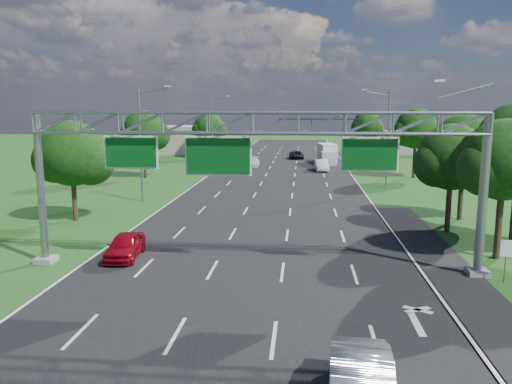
# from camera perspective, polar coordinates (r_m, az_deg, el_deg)

# --- Properties ---
(ground) EXTENTS (220.00, 220.00, 0.00)m
(ground) POSITION_cam_1_polar(r_m,az_deg,el_deg) (43.64, 1.68, -1.31)
(ground) COLOR #1E5419
(ground) RESTS_ON ground
(road) EXTENTS (18.00, 180.00, 0.02)m
(road) POSITION_cam_1_polar(r_m,az_deg,el_deg) (43.64, 1.68, -1.31)
(road) COLOR black
(road) RESTS_ON ground
(road_flare) EXTENTS (3.00, 30.00, 0.02)m
(road_flare) POSITION_cam_1_polar(r_m,az_deg,el_deg) (28.98, 20.24, -7.53)
(road_flare) COLOR black
(road_flare) RESTS_ON ground
(sign_gantry) EXTENTS (23.50, 1.00, 9.56)m
(sign_gantry) POSITION_cam_1_polar(r_m,az_deg,el_deg) (24.92, -0.18, 6.50)
(sign_gantry) COLOR gray
(sign_gantry) RESTS_ON ground
(regulatory_sign) EXTENTS (0.60, 0.08, 2.10)m
(regulatory_sign) POSITION_cam_1_polar(r_m,az_deg,el_deg) (26.50, 26.72, -6.16)
(regulatory_sign) COLOR gray
(regulatory_sign) RESTS_ON ground
(traffic_signal) EXTENTS (12.21, 0.24, 7.00)m
(traffic_signal) POSITION_cam_1_polar(r_m,az_deg,el_deg) (77.97, 8.92, 7.19)
(traffic_signal) COLOR black
(traffic_signal) RESTS_ON ground
(streetlight_l_near) EXTENTS (2.97, 0.22, 10.16)m
(streetlight_l_near) POSITION_cam_1_polar(r_m,az_deg,el_deg) (45.09, -12.85, 5.95)
(streetlight_l_near) COLOR gray
(streetlight_l_near) RESTS_ON ground
(streetlight_l_far) EXTENTS (2.97, 0.22, 10.16)m
(streetlight_l_far) POSITION_cam_1_polar(r_m,az_deg,el_deg) (79.07, -4.90, 7.60)
(streetlight_l_far) COLOR gray
(streetlight_l_far) RESTS_ON ground
(streetlight_r_mid) EXTENTS (2.97, 0.22, 10.16)m
(streetlight_r_mid) POSITION_cam_1_polar(r_m,az_deg,el_deg) (53.52, 14.67, 6.41)
(streetlight_r_mid) COLOR gray
(streetlight_r_mid) RESTS_ON ground
(tree_cluster_right) EXTENTS (9.91, 14.60, 8.68)m
(tree_cluster_right) POSITION_cam_1_polar(r_m,az_deg,el_deg) (34.28, 26.01, 3.72)
(tree_cluster_right) COLOR #2D2116
(tree_cluster_right) RESTS_ON ground
(tree_verge_la) EXTENTS (5.76, 4.80, 7.40)m
(tree_verge_la) POSITION_cam_1_polar(r_m,az_deg,el_deg) (38.74, -20.17, 3.84)
(tree_verge_la) COLOR #2D2116
(tree_verge_la) RESTS_ON ground
(tree_verge_lb) EXTENTS (5.76, 4.80, 8.06)m
(tree_verge_lb) POSITION_cam_1_polar(r_m,az_deg,el_deg) (60.81, -12.59, 6.67)
(tree_verge_lb) COLOR #2D2116
(tree_verge_lb) RESTS_ON ground
(tree_verge_lc) EXTENTS (5.76, 4.80, 7.62)m
(tree_verge_lc) POSITION_cam_1_polar(r_m,az_deg,el_deg) (84.34, -5.38, 7.30)
(tree_verge_lc) COLOR #2D2116
(tree_verge_lc) RESTS_ON ground
(tree_verge_rd) EXTENTS (5.76, 4.80, 8.28)m
(tree_verge_rd) POSITION_cam_1_polar(r_m,az_deg,el_deg) (62.31, 17.86, 6.71)
(tree_verge_rd) COLOR #2D2116
(tree_verge_rd) RESTS_ON ground
(tree_verge_re) EXTENTS (5.76, 4.80, 7.84)m
(tree_verge_re) POSITION_cam_1_polar(r_m,az_deg,el_deg) (91.56, 12.59, 7.42)
(tree_verge_re) COLOR #2D2116
(tree_verge_re) RESTS_ON ground
(building_left) EXTENTS (14.00, 10.00, 5.00)m
(building_left) POSITION_cam_1_polar(r_m,az_deg,el_deg) (94.25, -9.91, 5.92)
(building_left) COLOR #9D9684
(building_left) RESTS_ON ground
(building_right) EXTENTS (12.00, 9.00, 4.00)m
(building_right) POSITION_cam_1_polar(r_m,az_deg,el_deg) (97.32, 18.06, 5.41)
(building_right) COLOR #9D9684
(building_right) RESTS_ON ground
(red_coupe) EXTENTS (1.95, 4.17, 1.38)m
(red_coupe) POSITION_cam_1_polar(r_m,az_deg,el_deg) (28.75, -14.74, -5.95)
(red_coupe) COLOR #9E0716
(red_coupe) RESTS_ON ground
(car_queue_a) EXTENTS (1.96, 4.68, 1.35)m
(car_queue_a) POSITION_cam_1_polar(r_m,az_deg,el_deg) (70.64, -0.41, 3.41)
(car_queue_a) COLOR silver
(car_queue_a) RESTS_ON ground
(car_queue_b) EXTENTS (2.62, 4.84, 1.29)m
(car_queue_b) POSITION_cam_1_polar(r_m,az_deg,el_deg) (82.68, 4.64, 4.26)
(car_queue_b) COLOR black
(car_queue_b) RESTS_ON ground
(car_queue_c) EXTENTS (2.02, 3.94, 1.29)m
(car_queue_c) POSITION_cam_1_polar(r_m,az_deg,el_deg) (71.97, -3.03, 3.49)
(car_queue_c) COLOR black
(car_queue_c) RESTS_ON ground
(car_queue_d) EXTENTS (1.93, 4.64, 1.49)m
(car_queue_d) POSITION_cam_1_polar(r_m,az_deg,el_deg) (66.94, 7.49, 3.05)
(car_queue_d) COLOR silver
(car_queue_d) RESTS_ON ground
(box_truck) EXTENTS (2.91, 7.88, 2.90)m
(box_truck) POSITION_cam_1_polar(r_m,az_deg,el_deg) (76.33, 8.15, 4.31)
(box_truck) COLOR white
(box_truck) RESTS_ON ground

